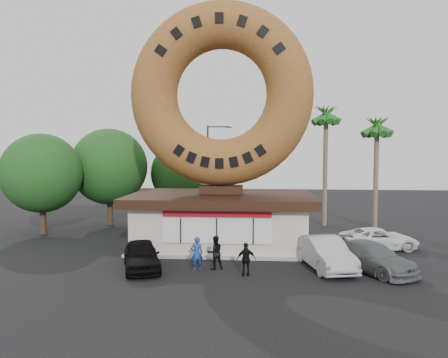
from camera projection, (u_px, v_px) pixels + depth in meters
name	position (u px, v px, depth m)	size (l,w,h in m)	color
ground	(211.00, 274.00, 21.14)	(90.00, 90.00, 0.00)	black
donut_shop	(221.00, 218.00, 26.97)	(11.20, 7.20, 3.80)	beige
giant_donut	(221.00, 94.00, 26.45)	(11.10, 11.10, 2.83)	#99552C
tree_west	(109.00, 167.00, 34.48)	(6.00, 6.00, 7.65)	#473321
tree_mid	(182.00, 173.00, 36.08)	(5.20, 5.20, 6.63)	#473321
tree_far	(42.00, 173.00, 30.79)	(5.60, 5.60, 7.14)	#473321
palm_near	(326.00, 118.00, 33.89)	(2.60, 2.60, 9.75)	#726651
palm_far	(377.00, 129.00, 32.20)	(2.60, 2.60, 8.75)	#726651
street_lamp	(209.00, 167.00, 36.88)	(2.11, 0.20, 8.00)	#59595E
person_left	(197.00, 254.00, 21.70)	(0.62, 0.40, 1.69)	navy
person_center	(215.00, 253.00, 21.92)	(0.82, 0.64, 1.69)	black
person_right	(246.00, 259.00, 20.79)	(0.93, 0.39, 1.60)	black
car_black	(142.00, 255.00, 21.88)	(1.70, 4.23, 1.44)	black
car_silver	(325.00, 253.00, 22.05)	(1.68, 4.81, 1.59)	#ABABB0
car_grey	(372.00, 257.00, 21.53)	(1.99, 4.90, 1.42)	slate
car_white	(379.00, 239.00, 26.23)	(2.15, 4.66, 1.30)	white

